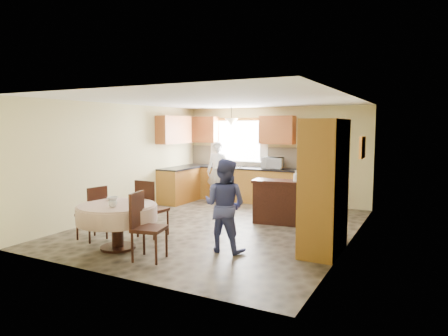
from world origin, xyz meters
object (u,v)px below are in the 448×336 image
chair_back (149,206)px  sideboard (282,203)px  oven_tower (314,165)px  dining_table (117,214)px  chair_left (94,211)px  chair_right (144,223)px  person_sink (217,172)px  person_dining (225,205)px  cupboard (324,187)px

chair_back → sideboard: bearing=-127.6°
oven_tower → dining_table: size_ratio=1.64×
oven_tower → chair_left: (-2.66, -4.55, -0.53)m
chair_left → chair_back: bearing=138.7°
chair_right → person_sink: person_sink is taller
chair_right → chair_left: bearing=62.1°
sideboard → chair_left: (-2.52, -2.69, 0.11)m
chair_back → person_dining: size_ratio=0.70×
dining_table → chair_back: size_ratio=1.24×
oven_tower → person_dining: oven_tower is taller
chair_back → oven_tower: bearing=-113.0°
chair_left → person_sink: bearing=-174.0°
dining_table → chair_right: (0.73, -0.22, -0.01)m
oven_tower → person_sink: (-2.46, -0.39, -0.25)m
dining_table → person_dining: 1.77m
cupboard → chair_right: cupboard is taller
sideboard → chair_left: chair_left is taller
dining_table → person_dining: size_ratio=0.87×
sideboard → person_sink: person_sink is taller
sideboard → chair_back: 2.74m
chair_left → chair_back: size_ratio=0.92×
sideboard → chair_right: size_ratio=1.16×
person_dining → oven_tower: bearing=-94.9°
chair_back → dining_table: bearing=90.4°
dining_table → chair_right: chair_right is taller
sideboard → chair_back: size_ratio=1.13×
chair_right → dining_table: bearing=61.0°
dining_table → chair_back: (0.04, 0.79, 0.00)m
oven_tower → dining_table: 5.14m
sideboard → person_dining: (-0.20, -2.16, 0.32)m
oven_tower → chair_back: (-1.93, -3.93, -0.48)m
chair_left → chair_right: 1.48m
dining_table → chair_back: bearing=87.3°
oven_tower → person_sink: oven_tower is taller
sideboard → person_dining: 2.19m
oven_tower → cupboard: 3.53m
person_sink → chair_back: bearing=-88.5°
person_sink → cupboard: bearing=-47.0°
dining_table → chair_left: (-0.69, 0.18, -0.04)m
cupboard → sideboard: bearing=129.1°
person_dining → chair_back: bearing=-3.0°
sideboard → person_dining: person_dining is taller
cupboard → person_sink: bearing=139.9°
cupboard → dining_table: 3.37m
cupboard → person_sink: 4.62m
person_dining → chair_right: bearing=46.2°
oven_tower → chair_right: size_ratio=2.07×
sideboard → cupboard: size_ratio=0.56×
dining_table → person_sink: (-0.49, 4.34, 0.23)m
oven_tower → chair_left: oven_tower is taller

